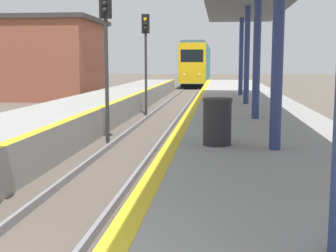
{
  "coord_description": "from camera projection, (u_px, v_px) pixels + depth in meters",
  "views": [
    {
      "loc": [
        2.56,
        -2.72,
        2.61
      ],
      "look_at": [
        0.22,
        18.76,
        -0.36
      ],
      "focal_mm": 50.0,
      "sensor_mm": 36.0,
      "label": 1
    }
  ],
  "objects": [
    {
      "name": "station_building",
      "position": [
        1.0,
        59.0,
        33.66
      ],
      "size": [
        14.53,
        7.72,
        5.64
      ],
      "color": "brown",
      "rests_on": "ground"
    },
    {
      "name": "signal_mid",
      "position": [
        106.0,
        37.0,
        14.71
      ],
      "size": [
        0.36,
        0.31,
        4.86
      ],
      "color": "#2D2D2D",
      "rests_on": "ground"
    },
    {
      "name": "signal_far",
      "position": [
        146.0,
        46.0,
        22.4
      ],
      "size": [
        0.36,
        0.31,
        4.86
      ],
      "color": "#2D2D2D",
      "rests_on": "ground"
    },
    {
      "name": "trash_bin",
      "position": [
        217.0,
        122.0,
        9.07
      ],
      "size": [
        0.58,
        0.58,
        0.91
      ],
      "color": "#262628",
      "rests_on": "platform_right"
    },
    {
      "name": "train",
      "position": [
        197.0,
        64.0,
        54.11
      ],
      "size": [
        2.65,
        21.18,
        4.68
      ],
      "color": "black",
      "rests_on": "ground"
    }
  ]
}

